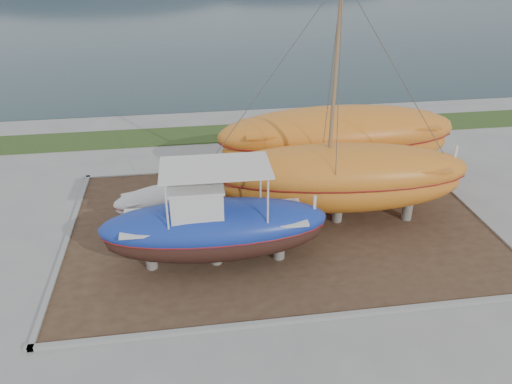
{
  "coord_description": "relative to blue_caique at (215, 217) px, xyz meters",
  "views": [
    {
      "loc": [
        -3.82,
        -14.48,
        11.67
      ],
      "look_at": [
        -1.07,
        4.0,
        1.77
      ],
      "focal_mm": 35.0,
      "sensor_mm": 36.0,
      "label": 1
    }
  ],
  "objects": [
    {
      "name": "ground",
      "position": [
        3.0,
        -1.58,
        -2.13
      ],
      "size": [
        140.0,
        140.0,
        0.0
      ],
      "primitive_type": "plane",
      "color": "gray",
      "rests_on": "ground"
    },
    {
      "name": "dirt_patch",
      "position": [
        3.0,
        2.42,
        -2.1
      ],
      "size": [
        18.0,
        12.0,
        0.06
      ],
      "primitive_type": "cube",
      "color": "#422D1E",
      "rests_on": "ground"
    },
    {
      "name": "curb_frame",
      "position": [
        3.0,
        2.42,
        -2.06
      ],
      "size": [
        18.6,
        12.6,
        0.15
      ],
      "primitive_type": null,
      "color": "gray",
      "rests_on": "ground"
    },
    {
      "name": "grass_strip",
      "position": [
        3.0,
        13.92,
        -2.09
      ],
      "size": [
        44.0,
        3.0,
        0.08
      ],
      "primitive_type": "cube",
      "color": "#284219",
      "rests_on": "ground"
    },
    {
      "name": "sea",
      "position": [
        3.0,
        68.42,
        -2.13
      ],
      "size": [
        260.0,
        100.0,
        0.04
      ],
      "primitive_type": null,
      "color": "#1C3539",
      "rests_on": "ground"
    },
    {
      "name": "blue_caique",
      "position": [
        0.0,
        0.0,
        0.0
      ],
      "size": [
        8.66,
        2.83,
        4.15
      ],
      "primitive_type": null,
      "rotation": [
        0.0,
        0.0,
        -0.02
      ],
      "color": "#1935A0",
      "rests_on": "dirt_patch"
    },
    {
      "name": "white_dinghy",
      "position": [
        -2.0,
        4.05,
        -1.39
      ],
      "size": [
        4.87,
        2.99,
        1.37
      ],
      "primitive_type": null,
      "rotation": [
        0.0,
        0.0,
        0.3
      ],
      "color": "silver",
      "rests_on": "dirt_patch"
    },
    {
      "name": "orange_sailboat",
      "position": [
        5.59,
        2.37,
        3.01
      ],
      "size": [
        11.22,
        4.25,
        10.16
      ],
      "primitive_type": null,
      "rotation": [
        0.0,
        0.0,
        -0.09
      ],
      "color": "orange",
      "rests_on": "dirt_patch"
    },
    {
      "name": "orange_bare_hull",
      "position": [
        6.54,
        6.09,
        -0.12
      ],
      "size": [
        11.91,
        3.58,
        3.9
      ],
      "primitive_type": null,
      "rotation": [
        0.0,
        0.0,
        0.0
      ],
      "color": "orange",
      "rests_on": "dirt_patch"
    }
  ]
}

